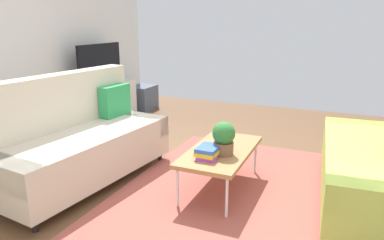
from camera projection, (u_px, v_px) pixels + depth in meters
The scene contains 16 objects.
ground_plane at pixel (208, 190), 3.52m from camera, with size 7.68×7.68×0.00m, color brown.
area_rug at pixel (238, 194), 3.44m from camera, with size 2.90×2.20×0.01m, color #9E4C42.
couch_beige at pixel (78, 140), 3.65m from camera, with size 1.98×1.04×1.10m.
couch_green at pixel (384, 158), 3.15m from camera, with size 1.95×0.96×1.10m.
coffee_table at pixel (221, 152), 3.45m from camera, with size 1.10×0.56×0.42m.
tv_console at pixel (102, 104), 5.76m from camera, with size 1.40×0.44×0.64m, color silver.
tv at pixel (100, 65), 5.59m from camera, with size 1.00×0.20×0.64m.
storage_trunk at pixel (143, 97), 6.72m from camera, with size 0.52×0.40×0.44m, color #4C5666.
potted_plant at pixel (224, 138), 3.28m from camera, with size 0.21×0.21×0.31m.
table_book_0 at pixel (208, 156), 3.23m from camera, with size 0.24×0.18×0.03m, color purple.
table_book_1 at pixel (208, 152), 3.22m from camera, with size 0.24×0.18×0.04m, color gold.
table_book_2 at pixel (208, 148), 3.21m from camera, with size 0.24×0.18×0.04m, color #3359B2.
vase_0 at pixel (72, 86), 5.17m from camera, with size 0.12×0.12×0.12m, color silver.
bottle_0 at pixel (85, 81), 5.27m from camera, with size 0.06×0.06×0.24m, color red.
bottle_1 at pixel (90, 81), 5.38m from camera, with size 0.06×0.06×0.19m, color silver.
bottle_2 at pixel (95, 82), 5.48m from camera, with size 0.04×0.04×0.15m, color silver.
Camera 1 is at (-3.00, -1.13, 1.62)m, focal length 33.23 mm.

